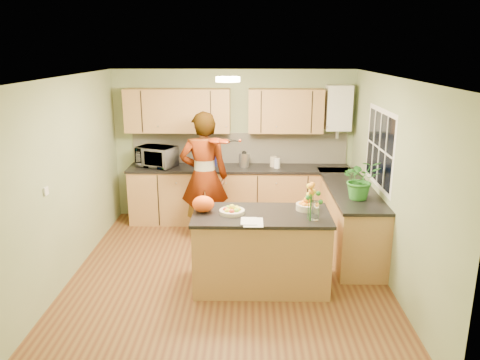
{
  "coord_description": "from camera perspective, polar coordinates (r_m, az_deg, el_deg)",
  "views": [
    {
      "loc": [
        0.26,
        -5.5,
        2.83
      ],
      "look_at": [
        0.14,
        0.5,
        1.13
      ],
      "focal_mm": 35.0,
      "sensor_mm": 36.0,
      "label": 1
    }
  ],
  "objects": [
    {
      "name": "floor",
      "position": [
        6.19,
        -1.45,
        -11.39
      ],
      "size": [
        4.5,
        4.5,
        0.0
      ],
      "primitive_type": "plane",
      "color": "#5C301A",
      "rests_on": "ground"
    },
    {
      "name": "ceiling",
      "position": [
        5.52,
        -1.64,
        12.39
      ],
      "size": [
        4.0,
        4.5,
        0.02
      ],
      "primitive_type": "cube",
      "color": "white",
      "rests_on": "wall_back"
    },
    {
      "name": "wall_back",
      "position": [
        7.91,
        -0.79,
        4.3
      ],
      "size": [
        4.0,
        0.02,
        2.5
      ],
      "primitive_type": "cube",
      "color": "gray",
      "rests_on": "floor"
    },
    {
      "name": "wall_front",
      "position": [
        3.62,
        -3.2,
        -10.05
      ],
      "size": [
        4.0,
        0.02,
        2.5
      ],
      "primitive_type": "cube",
      "color": "gray",
      "rests_on": "floor"
    },
    {
      "name": "wall_left",
      "position": [
        6.15,
        -20.48,
        -0.08
      ],
      "size": [
        0.02,
        4.5,
        2.5
      ],
      "primitive_type": "cube",
      "color": "gray",
      "rests_on": "floor"
    },
    {
      "name": "wall_right",
      "position": [
        5.98,
        17.98,
        -0.29
      ],
      "size": [
        0.02,
        4.5,
        2.5
      ],
      "primitive_type": "cube",
      "color": "gray",
      "rests_on": "floor"
    },
    {
      "name": "back_counter",
      "position": [
        7.82,
        -0.11,
        -1.75
      ],
      "size": [
        3.64,
        0.62,
        0.94
      ],
      "color": "#A07A40",
      "rests_on": "floor"
    },
    {
      "name": "right_counter",
      "position": [
        6.92,
        13.08,
        -4.53
      ],
      "size": [
        0.62,
        2.24,
        0.94
      ],
      "color": "#A07A40",
      "rests_on": "floor"
    },
    {
      "name": "splashback",
      "position": [
        7.91,
        -0.07,
        3.92
      ],
      "size": [
        3.6,
        0.02,
        0.52
      ],
      "primitive_type": "cube",
      "color": "beige",
      "rests_on": "back_counter"
    },
    {
      "name": "upper_cabinets",
      "position": [
        7.66,
        -2.18,
        8.45
      ],
      "size": [
        3.2,
        0.34,
        0.7
      ],
      "color": "#A07A40",
      "rests_on": "wall_back"
    },
    {
      "name": "boiler",
      "position": [
        7.78,
        11.91,
        8.59
      ],
      "size": [
        0.4,
        0.3,
        0.86
      ],
      "color": "white",
      "rests_on": "wall_back"
    },
    {
      "name": "window_right",
      "position": [
        6.47,
        16.66,
        3.74
      ],
      "size": [
        0.01,
        1.3,
        1.05
      ],
      "color": "white",
      "rests_on": "wall_right"
    },
    {
      "name": "light_switch",
      "position": [
        5.6,
        -22.57,
        -1.27
      ],
      "size": [
        0.02,
        0.09,
        0.09
      ],
      "primitive_type": "cube",
      "color": "white",
      "rests_on": "wall_left"
    },
    {
      "name": "ceiling_lamp",
      "position": [
        5.82,
        -1.49,
        12.18
      ],
      "size": [
        0.3,
        0.3,
        0.07
      ],
      "color": "#FFEABF",
      "rests_on": "ceiling"
    },
    {
      "name": "peninsula_island",
      "position": [
        5.74,
        2.58,
        -8.5
      ],
      "size": [
        1.63,
        0.84,
        0.94
      ],
      "color": "#A07A40",
      "rests_on": "floor"
    },
    {
      "name": "fruit_dish",
      "position": [
        5.55,
        -0.98,
        -3.68
      ],
      "size": [
        0.3,
        0.3,
        0.1
      ],
      "color": "beige",
      "rests_on": "peninsula_island"
    },
    {
      "name": "orange_bowl",
      "position": [
        5.72,
        8.13,
        -3.0
      ],
      "size": [
        0.26,
        0.26,
        0.15
      ],
      "color": "beige",
      "rests_on": "peninsula_island"
    },
    {
      "name": "flower_vase",
      "position": [
        5.34,
        9.18,
        -1.61
      ],
      "size": [
        0.26,
        0.26,
        0.47
      ],
      "rotation": [
        0.0,
        0.0,
        -0.09
      ],
      "color": "silver",
      "rests_on": "peninsula_island"
    },
    {
      "name": "orange_bag",
      "position": [
        5.6,
        -4.51,
        -2.93
      ],
      "size": [
        0.28,
        0.25,
        0.2
      ],
      "primitive_type": "ellipsoid",
      "rotation": [
        0.0,
        0.0,
        0.1
      ],
      "color": "#EC5113",
      "rests_on": "peninsula_island"
    },
    {
      "name": "papers",
      "position": [
        5.27,
        1.63,
        -5.16
      ],
      "size": [
        0.22,
        0.3,
        0.01
      ],
      "primitive_type": "cube",
      "color": "white",
      "rests_on": "peninsula_island"
    },
    {
      "name": "violinist",
      "position": [
        6.99,
        -4.39,
        0.4
      ],
      "size": [
        0.74,
        0.51,
        1.96
      ],
      "primitive_type": "imported",
      "rotation": [
        0.0,
        0.0,
        3.19
      ],
      "color": "#DFA988",
      "rests_on": "floor"
    },
    {
      "name": "violin",
      "position": [
        6.62,
        -2.95,
        4.79
      ],
      "size": [
        0.61,
        0.53,
        0.15
      ],
      "primitive_type": null,
      "rotation": [
        0.17,
        0.0,
        -0.61
      ],
      "color": "#4D0D04",
      "rests_on": "violinist"
    },
    {
      "name": "microwave",
      "position": [
        7.82,
        -10.11,
        2.84
      ],
      "size": [
        0.71,
        0.61,
        0.33
      ],
      "primitive_type": "imported",
      "rotation": [
        0.0,
        0.0,
        -0.4
      ],
      "color": "white",
      "rests_on": "back_counter"
    },
    {
      "name": "blue_box",
      "position": [
        7.72,
        -4.08,
        2.43
      ],
      "size": [
        0.32,
        0.27,
        0.22
      ],
      "primitive_type": "cube",
      "rotation": [
        0.0,
        0.0,
        -0.28
      ],
      "color": "navy",
      "rests_on": "back_counter"
    },
    {
      "name": "kettle",
      "position": [
        7.68,
        0.5,
        2.54
      ],
      "size": [
        0.17,
        0.17,
        0.31
      ],
      "rotation": [
        0.0,
        0.0,
        0.04
      ],
      "color": "silver",
      "rests_on": "back_counter"
    },
    {
      "name": "jar_cream",
      "position": [
        7.72,
        4.08,
        2.26
      ],
      "size": [
        0.14,
        0.14,
        0.17
      ],
      "primitive_type": "cylinder",
      "rotation": [
        0.0,
        0.0,
        -0.38
      ],
      "color": "beige",
      "rests_on": "back_counter"
    },
    {
      "name": "jar_white",
      "position": [
        7.64,
        4.53,
        2.05
      ],
      "size": [
        0.1,
        0.1,
        0.16
      ],
      "primitive_type": "cylinder",
      "rotation": [
        0.0,
        0.0,
        -0.01
      ],
      "color": "white",
      "rests_on": "back_counter"
    },
    {
      "name": "potted_plant",
      "position": [
        6.2,
        14.5,
        0.1
      ],
      "size": [
        0.5,
        0.44,
        0.53
      ],
      "primitive_type": "imported",
      "rotation": [
        0.0,
        0.0,
        0.07
      ],
      "color": "#2D7C29",
      "rests_on": "right_counter"
    }
  ]
}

